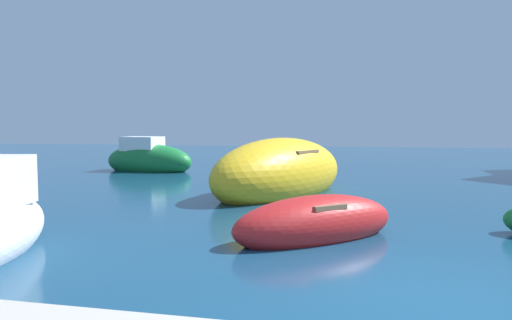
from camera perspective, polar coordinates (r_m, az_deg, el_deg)
name	(u,v)px	position (r m, az deg, el deg)	size (l,w,h in m)	color
ground	(448,307)	(5.82, 22.20, -16.14)	(80.00, 80.00, 0.00)	navy
moored_boat_0	(148,160)	(21.24, -12.92, 0.05)	(4.28, 2.20, 1.85)	#197233
moored_boat_1	(281,174)	(13.84, 3.02, -1.65)	(4.43, 6.36, 2.11)	gold
moored_boat_4	(316,223)	(8.41, 7.29, -7.59)	(3.20, 3.00, 1.00)	#B21E1E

